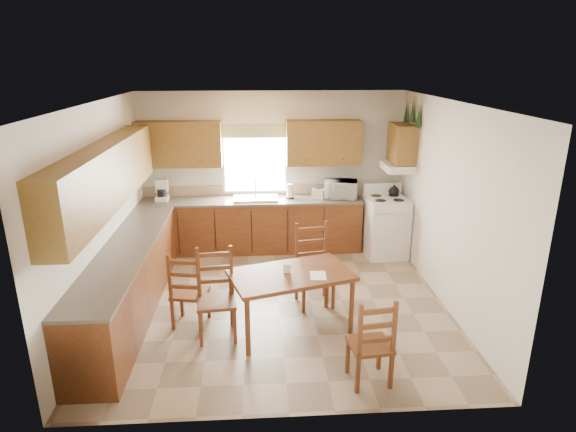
{
  "coord_description": "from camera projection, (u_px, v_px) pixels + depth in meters",
  "views": [
    {
      "loc": [
        -0.25,
        -5.95,
        3.2
      ],
      "look_at": [
        0.15,
        0.3,
        1.15
      ],
      "focal_mm": 30.0,
      "sensor_mm": 36.0,
      "label": 1
    }
  ],
  "objects": [
    {
      "name": "wall_front",
      "position": [
        289.0,
        287.0,
        4.1
      ],
      "size": [
        4.5,
        4.5,
        0.0
      ],
      "primitive_type": "plane",
      "color": "silver",
      "rests_on": "floor"
    },
    {
      "name": "backsplash",
      "position": [
        251.0,
        190.0,
        8.44
      ],
      "size": [
        3.75,
        0.01,
        0.18
      ],
      "primitive_type": "cube",
      "color": "#9F8569",
      "rests_on": "counter_back"
    },
    {
      "name": "wall_back",
      "position": [
        272.0,
        170.0,
        8.36
      ],
      "size": [
        4.5,
        4.5,
        0.0
      ],
      "primitive_type": "plane",
      "color": "silver",
      "rests_on": "floor"
    },
    {
      "name": "upper_cab_left",
      "position": [
        106.0,
        176.0,
        5.8
      ],
      "size": [
        0.33,
        3.6,
        0.75
      ],
      "primitive_type": "cube",
      "color": "brown",
      "rests_on": "wall_left"
    },
    {
      "name": "counter_back",
      "position": [
        251.0,
        200.0,
        8.2
      ],
      "size": [
        3.75,
        0.63,
        0.04
      ],
      "primitive_type": "cube",
      "color": "brown",
      "rests_on": "lower_cab_back"
    },
    {
      "name": "pine_decal_a",
      "position": [
        419.0,
        115.0,
        7.3
      ],
      "size": [
        0.22,
        0.22,
        0.36
      ],
      "primitive_type": "cone",
      "color": "#193D19",
      "rests_on": "wall_right"
    },
    {
      "name": "upper_cab_stove",
      "position": [
        402.0,
        144.0,
        7.75
      ],
      "size": [
        0.33,
        0.62,
        0.62
      ],
      "primitive_type": "cube",
      "color": "brown",
      "rests_on": "wall_right"
    },
    {
      "name": "upper_cab_back_right",
      "position": [
        323.0,
        143.0,
        8.1
      ],
      "size": [
        1.25,
        0.33,
        0.75
      ],
      "primitive_type": "cube",
      "color": "brown",
      "rests_on": "wall_back"
    },
    {
      "name": "table_card",
      "position": [
        287.0,
        269.0,
        5.73
      ],
      "size": [
        0.08,
        0.02,
        0.11
      ],
      "primitive_type": "cube",
      "rotation": [
        0.0,
        0.0,
        0.03
      ],
      "color": "white",
      "rests_on": "dining_table"
    },
    {
      "name": "chair_near_left",
      "position": [
        190.0,
        288.0,
        5.96
      ],
      "size": [
        0.48,
        0.47,
        1.0
      ],
      "primitive_type": "cube",
      "rotation": [
        0.0,
        0.0,
        2.96
      ],
      "color": "brown",
      "rests_on": "floor"
    },
    {
      "name": "window_frame",
      "position": [
        255.0,
        160.0,
        8.26
      ],
      "size": [
        1.13,
        0.02,
        1.18
      ],
      "primitive_type": "cube",
      "color": "silver",
      "rests_on": "wall_back"
    },
    {
      "name": "ceiling",
      "position": [
        277.0,
        102.0,
        5.81
      ],
      "size": [
        4.5,
        4.5,
        0.0
      ],
      "primitive_type": "plane",
      "color": "brown",
      "rests_on": "floor"
    },
    {
      "name": "pine_decal_b",
      "position": [
        413.0,
        111.0,
        7.6
      ],
      "size": [
        0.22,
        0.22,
        0.36
      ],
      "primitive_type": "cone",
      "color": "#193D19",
      "rests_on": "wall_right"
    },
    {
      "name": "lower_cab_left",
      "position": [
        129.0,
        282.0,
        6.25
      ],
      "size": [
        0.6,
        3.6,
        0.88
      ],
      "primitive_type": "cube",
      "color": "brown",
      "rests_on": "floor"
    },
    {
      "name": "microwave",
      "position": [
        341.0,
        189.0,
        8.24
      ],
      "size": [
        0.56,
        0.45,
        0.31
      ],
      "primitive_type": "imported",
      "rotation": [
        0.0,
        0.0,
        -0.17
      ],
      "color": "silver",
      "rests_on": "counter_back"
    },
    {
      "name": "window_valance",
      "position": [
        254.0,
        131.0,
        8.07
      ],
      "size": [
        1.19,
        0.01,
        0.24
      ],
      "primitive_type": "cube",
      "color": "#4C6B34",
      "rests_on": "wall_back"
    },
    {
      "name": "coffeemaker",
      "position": [
        162.0,
        190.0,
        8.08
      ],
      "size": [
        0.24,
        0.27,
        0.35
      ],
      "primitive_type": "cube",
      "rotation": [
        0.0,
        0.0,
        -0.13
      ],
      "color": "silver",
      "rests_on": "counter_back"
    },
    {
      "name": "counter_left",
      "position": [
        126.0,
        249.0,
        6.11
      ],
      "size": [
        0.63,
        3.6,
        0.04
      ],
      "primitive_type": "cube",
      "color": "brown",
      "rests_on": "lower_cab_left"
    },
    {
      "name": "floor",
      "position": [
        279.0,
        302.0,
        6.65
      ],
      "size": [
        4.5,
        4.5,
        0.0
      ],
      "primitive_type": "plane",
      "color": "gray",
      "rests_on": "ground"
    },
    {
      "name": "wall_right",
      "position": [
        447.0,
        206.0,
        6.37
      ],
      "size": [
        4.5,
        4.5,
        0.0
      ],
      "primitive_type": "plane",
      "color": "silver",
      "rests_on": "floor"
    },
    {
      "name": "paper_towel",
      "position": [
        290.0,
        191.0,
        8.22
      ],
      "size": [
        0.13,
        0.13,
        0.25
      ],
      "primitive_type": "cylinder",
      "rotation": [
        0.0,
        0.0,
        0.18
      ],
      "color": "white",
      "rests_on": "counter_back"
    },
    {
      "name": "dining_table",
      "position": [
        291.0,
        301.0,
        5.87
      ],
      "size": [
        1.6,
        1.2,
        0.76
      ],
      "primitive_type": "cube",
      "rotation": [
        0.0,
        0.0,
        0.3
      ],
      "color": "brown",
      "rests_on": "floor"
    },
    {
      "name": "table_paper",
      "position": [
        318.0,
        275.0,
        5.68
      ],
      "size": [
        0.2,
        0.26,
        0.0
      ],
      "primitive_type": "cube",
      "rotation": [
        0.0,
        0.0,
        -0.07
      ],
      "color": "white",
      "rests_on": "dining_table"
    },
    {
      "name": "upper_cab_back_left",
      "position": [
        179.0,
        144.0,
        7.96
      ],
      "size": [
        1.41,
        0.33,
        0.75
      ],
      "primitive_type": "cube",
      "color": "brown",
      "rests_on": "wall_back"
    },
    {
      "name": "chair_far_left",
      "position": [
        216.0,
        296.0,
        5.66
      ],
      "size": [
        0.5,
        0.48,
        1.08
      ],
      "primitive_type": "cube",
      "rotation": [
        0.0,
        0.0,
        0.1
      ],
      "color": "brown",
      "rests_on": "floor"
    },
    {
      "name": "chair_far_right",
      "position": [
        315.0,
        267.0,
        6.43
      ],
      "size": [
        0.54,
        0.52,
        1.11
      ],
      "primitive_type": "cube",
      "rotation": [
        0.0,
        0.0,
        0.17
      ],
      "color": "brown",
      "rests_on": "floor"
    },
    {
      "name": "stove",
      "position": [
        385.0,
        227.0,
        8.12
      ],
      "size": [
        0.7,
        0.72,
        0.99
      ],
      "primitive_type": "cube",
      "rotation": [
        0.0,
        0.0,
        0.06
      ],
      "color": "silver",
      "rests_on": "floor"
    },
    {
      "name": "lower_cab_back",
      "position": [
        252.0,
        226.0,
        8.34
      ],
      "size": [
        3.75,
        0.6,
        0.88
      ],
      "primitive_type": "cube",
      "color": "brown",
      "rests_on": "floor"
    },
    {
      "name": "wall_left",
      "position": [
        101.0,
        212.0,
        6.09
      ],
      "size": [
        4.5,
        4.5,
        0.0
      ],
      "primitive_type": "plane",
      "color": "silver",
      "rests_on": "floor"
    },
    {
      "name": "chair_near_right",
      "position": [
        370.0,
        339.0,
        4.88
      ],
      "size": [
        0.45,
        0.44,
        0.98
      ],
      "primitive_type": "cube",
      "rotation": [
        0.0,
        0.0,
        3.26
      ],
      "color": "brown",
      "rests_on": "floor"
    },
    {
      "name": "window_pane",
      "position": [
        255.0,
        160.0,
        8.25
      ],
      "size": [
        1.05,
        0.01,
        1.1
      ],
      "primitive_type": "cube",
      "color": "white",
      "rests_on": "wall_back"
    },
    {
      "name": "toaster",
      "position": [
        318.0,
        194.0,
        8.23
      ],
      "size": [
        0.23,
        0.19,
        0.17
      ],
      "primitive_type": "cube",
      "rotation": [
        0.0,
        0.0,
        -0.3
      ],
      "color": "silver",
      "rests_on": "counter_back"
    },
    {
      "name": "sink_basin",
      "position": [
        256.0,
        198.0,
        8.19
      ],
      "size": [
        0.75,
        0.45,
        0.04
      ],
      "primitive_type": "cube",
      "color": "silver",
      "rests_on": "counter_back"
    },
    {
      "name": "pine_decal_c",
      "position": [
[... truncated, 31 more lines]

